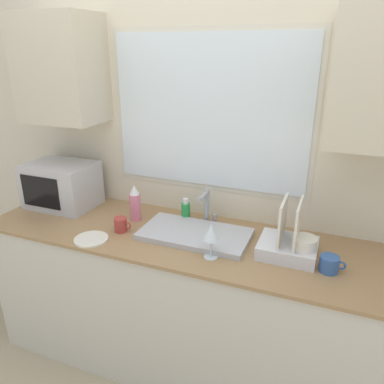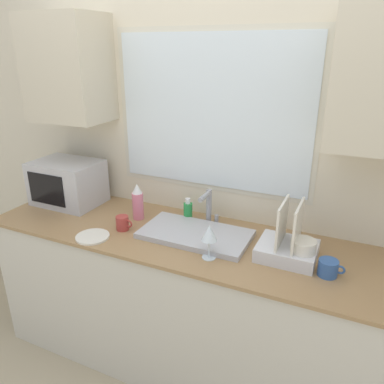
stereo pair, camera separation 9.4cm
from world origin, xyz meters
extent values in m
cube|color=beige|center=(0.00, 0.32, 0.44)|extent=(2.35, 0.63, 0.87)
cube|color=#99754C|center=(0.00, 0.32, 0.88)|extent=(2.38, 0.66, 0.02)
cube|color=beige|center=(0.00, 0.66, 1.30)|extent=(6.00, 0.06, 2.60)
cube|color=beige|center=(0.00, 0.63, 1.52)|extent=(1.21, 0.01, 0.92)
cube|color=silver|center=(0.00, 0.63, 1.52)|extent=(1.15, 0.01, 0.86)
cube|color=beige|center=(-0.87, 0.47, 1.75)|extent=(0.47, 0.32, 0.61)
cube|color=#B2B2B7|center=(0.04, 0.33, 0.91)|extent=(0.60, 0.32, 0.03)
cylinder|color=#99999E|center=(0.04, 0.52, 1.00)|extent=(0.03, 0.03, 0.21)
cylinder|color=#99999E|center=(0.04, 0.46, 1.09)|extent=(0.03, 0.13, 0.03)
cylinder|color=#99999E|center=(0.09, 0.52, 0.92)|extent=(0.02, 0.02, 0.06)
cube|color=#B2B2B7|center=(-0.93, 0.42, 1.03)|extent=(0.43, 0.31, 0.29)
cube|color=black|center=(-0.96, 0.26, 1.03)|extent=(0.28, 0.01, 0.20)
cube|color=silver|center=(0.54, 0.32, 0.93)|extent=(0.28, 0.25, 0.07)
cube|color=silver|center=(0.50, 0.32, 1.07)|extent=(0.01, 0.22, 0.22)
cube|color=silver|center=(0.58, 0.32, 1.07)|extent=(0.01, 0.22, 0.22)
cylinder|color=silver|center=(0.62, 0.29, 0.99)|extent=(0.12, 0.12, 0.06)
cylinder|color=#D8728C|center=(-0.37, 0.40, 0.97)|extent=(0.07, 0.07, 0.16)
cone|color=silver|center=(-0.37, 0.40, 1.09)|extent=(0.06, 0.06, 0.06)
cylinder|color=#268C3F|center=(-0.09, 0.51, 0.95)|extent=(0.05, 0.05, 0.11)
cylinder|color=white|center=(-0.09, 0.51, 1.02)|extent=(0.03, 0.03, 0.03)
cylinder|color=#A53833|center=(-0.38, 0.23, 0.93)|extent=(0.07, 0.07, 0.08)
torus|color=#A53833|center=(-0.33, 0.23, 0.94)|extent=(0.05, 0.01, 0.05)
cylinder|color=silver|center=(0.19, 0.16, 0.89)|extent=(0.07, 0.07, 0.00)
cylinder|color=silver|center=(0.19, 0.16, 0.94)|extent=(0.01, 0.01, 0.09)
cone|color=silver|center=(0.19, 0.16, 1.03)|extent=(0.08, 0.08, 0.08)
cylinder|color=#335999|center=(0.74, 0.24, 0.93)|extent=(0.09, 0.09, 0.08)
torus|color=#335999|center=(0.79, 0.24, 0.93)|extent=(0.04, 0.01, 0.04)
cylinder|color=silver|center=(-0.47, 0.08, 0.90)|extent=(0.18, 0.18, 0.01)
camera|label=1|loc=(0.70, -1.38, 1.87)|focal=35.00mm
camera|label=2|loc=(0.79, -1.34, 1.87)|focal=35.00mm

